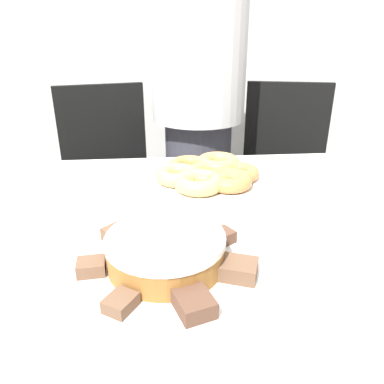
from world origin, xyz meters
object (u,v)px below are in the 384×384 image
object	(u,v)px
person_standing	(198,109)
frosted_cake	(166,250)
office_chair_left	(111,193)
plate_donuts	(209,181)
plate_cake	(166,267)
office_chair_right	(283,187)

from	to	relation	value
person_standing	frosted_cake	world-z (taller)	person_standing
frosted_cake	office_chair_left	bearing A→B (deg)	102.79
person_standing	plate_donuts	size ratio (longest dim) A/B	4.68
plate_donuts	plate_cake	bearing A→B (deg)	-107.65
plate_cake	frosted_cake	xyz separation A→B (m)	(-0.00, 0.00, 0.03)
person_standing	plate_cake	xyz separation A→B (m)	(-0.17, -1.09, -0.05)
person_standing	plate_cake	world-z (taller)	person_standing
person_standing	frosted_cake	bearing A→B (deg)	-98.68
office_chair_right	plate_cake	distance (m)	1.24
plate_donuts	frosted_cake	bearing A→B (deg)	-107.65
office_chair_left	plate_cake	world-z (taller)	office_chair_left
office_chair_right	plate_donuts	distance (m)	0.86
office_chair_left	office_chair_right	world-z (taller)	same
plate_cake	frosted_cake	bearing A→B (deg)	180.00
plate_cake	frosted_cake	distance (m)	0.03
plate_donuts	office_chair_right	bearing A→B (deg)	55.98
plate_cake	office_chair_left	bearing A→B (deg)	102.79
office_chair_right	plate_donuts	world-z (taller)	office_chair_right
office_chair_right	person_standing	bearing A→B (deg)	-172.66
office_chair_right	plate_donuts	bearing A→B (deg)	-111.00
office_chair_left	frosted_cake	size ratio (longest dim) A/B	4.37
office_chair_left	plate_donuts	size ratio (longest dim) A/B	2.73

